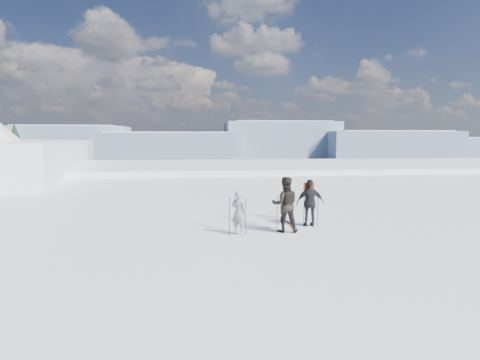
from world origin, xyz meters
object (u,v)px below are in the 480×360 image
object	(u,v)px
skier_pack	(310,203)
skis_loose	(289,222)
skier_grey	(239,212)
skier_dark	(285,204)

from	to	relation	value
skier_pack	skis_loose	size ratio (longest dim) A/B	1.05
skier_grey	skier_pack	bearing A→B (deg)	-123.53
skier_pack	skis_loose	world-z (taller)	skier_pack
skier_pack	skier_grey	bearing A→B (deg)	22.32
skier_grey	skis_loose	bearing A→B (deg)	-105.85
skier_grey	skier_dark	world-z (taller)	skier_dark
skier_grey	skier_pack	distance (m)	2.96
skier_dark	skier_pack	world-z (taller)	skier_dark
skis_loose	skier_pack	bearing A→B (deg)	-46.57
skier_grey	skier_dark	distance (m)	1.70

